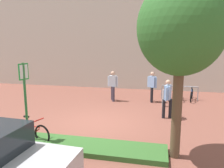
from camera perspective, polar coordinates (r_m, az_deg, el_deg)
name	(u,v)px	position (r m, az deg, el deg)	size (l,w,h in m)	color
ground_plane	(96,123)	(9.41, -4.20, -9.94)	(60.00, 60.00, 0.00)	brown
building_facade	(127,19)	(16.79, 3.76, 16.21)	(28.00, 1.20, 10.00)	beige
planter_strip	(56,144)	(7.61, -14.15, -14.63)	(7.00, 1.10, 0.16)	#336028
tree_sidewalk	(181,29)	(6.30, 17.34, 13.42)	(2.35, 2.35, 4.97)	brown
parking_sign_post	(25,92)	(7.59, -21.45, -1.95)	(0.13, 0.35, 2.67)	#2D7238
bike_at_sign	(31,131)	(8.11, -20.05, -11.30)	(1.63, 0.58, 0.86)	black
bike_rack_cluster	(179,94)	(13.69, 16.92, -2.43)	(2.11, 1.56, 0.83)	#99999E
bollard_steel	(164,98)	(11.97, 13.10, -3.53)	(0.16, 0.16, 0.90)	#ADADB2
person_casual_tan	(113,84)	(12.73, 0.21, 0.00)	(0.61, 0.48, 1.72)	#383342
person_shirt_blue	(168,96)	(10.03, 14.07, -3.09)	(0.42, 0.59, 1.72)	black
person_shirt_white	(152,85)	(12.67, 10.25, -0.21)	(0.54, 0.45, 1.72)	black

